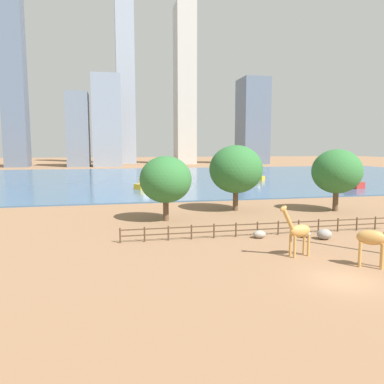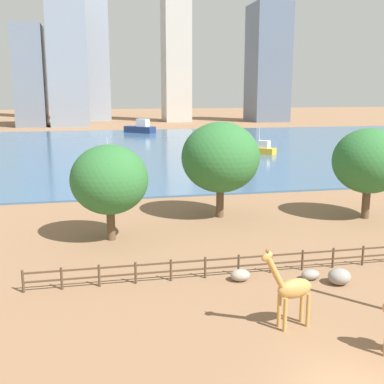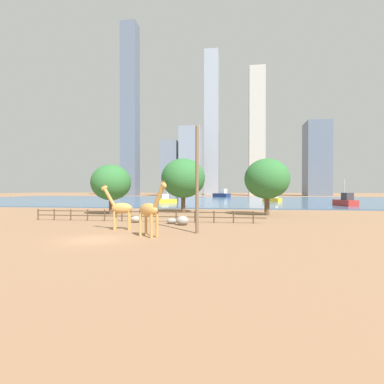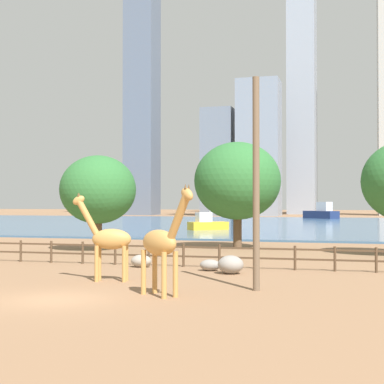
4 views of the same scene
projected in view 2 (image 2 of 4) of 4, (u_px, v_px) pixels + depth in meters
name	position (u px, v px, depth m)	size (l,w,h in m)	color
ground_plane	(138.00, 147.00, 94.24)	(400.00, 400.00, 0.00)	#8C6647
harbor_water	(140.00, 148.00, 91.34)	(180.00, 86.00, 0.20)	#3D6084
giraffe_tall	(292.00, 289.00, 22.27)	(2.84, 1.04, 4.06)	#C18C47
boulder_near_fence	(339.00, 276.00, 27.60)	(1.30, 1.23, 0.93)	gray
boulder_by_pole	(311.00, 275.00, 28.31)	(1.10, 0.80, 0.60)	gray
boulder_small	(240.00, 275.00, 28.11)	(1.17, 0.92, 0.69)	gray
enclosure_fence	(244.00, 263.00, 28.92)	(26.12, 0.14, 1.30)	#4C3826
tree_left_large	(109.00, 180.00, 34.99)	(5.68, 5.68, 7.12)	brown
tree_center_broad	(369.00, 161.00, 40.92)	(6.17, 6.17, 7.82)	brown
tree_right_tall	(221.00, 157.00, 41.29)	(6.74, 6.74, 8.33)	brown
boat_sailboat	(261.00, 149.00, 82.93)	(5.01, 4.99, 4.68)	gold
boat_tug	(140.00, 128.00, 123.65)	(8.03, 7.55, 3.57)	navy
boat_barge	(106.00, 165.00, 65.51)	(4.90, 4.68, 4.49)	gold
skyline_block_central	(30.00, 77.00, 145.95)	(8.77, 12.55, 29.97)	slate
skyline_block_left	(176.00, 14.00, 165.66)	(8.97, 12.52, 73.47)	#B7B2A8
skyline_block_right	(68.00, 64.00, 144.90)	(11.56, 9.33, 37.23)	gray
skyline_tower_short	(268.00, 64.00, 169.50)	(12.40, 15.07, 40.14)	slate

